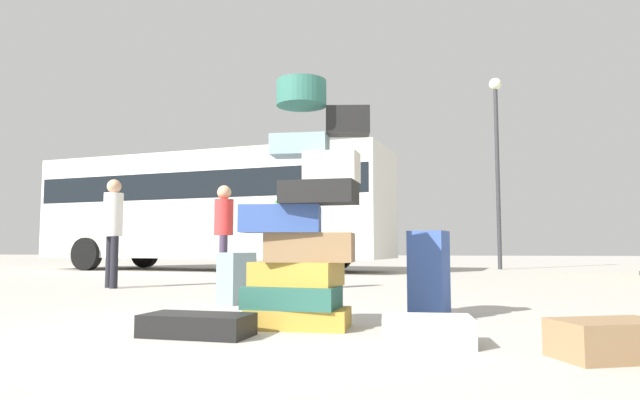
% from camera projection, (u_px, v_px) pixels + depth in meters
% --- Properties ---
extents(ground_plane, '(80.00, 80.00, 0.00)m').
position_uv_depth(ground_plane, '(251.00, 333.00, 4.16)').
color(ground_plane, '#ADA89E').
extents(suitcase_tower, '(1.05, 0.67, 1.98)m').
position_uv_depth(suitcase_tower, '(303.00, 231.00, 4.48)').
color(suitcase_tower, '#B28C33').
rests_on(suitcase_tower, ground).
extents(suitcase_navy_upright_blue, '(0.40, 0.40, 0.78)m').
position_uv_depth(suitcase_navy_upright_blue, '(429.00, 274.00, 5.06)').
color(suitcase_navy_upright_blue, '#334F99').
rests_on(suitcase_navy_upright_blue, ground).
extents(suitcase_brown_foreground_near, '(0.72, 0.58, 0.22)m').
position_uv_depth(suitcase_brown_foreground_near, '(611.00, 340.00, 3.19)').
color(suitcase_brown_foreground_near, olive).
rests_on(suitcase_brown_foreground_near, ground).
extents(suitcase_cream_right_side, '(0.60, 0.43, 0.19)m').
position_uv_depth(suitcase_cream_right_side, '(427.00, 331.00, 3.65)').
color(suitcase_cream_right_side, beige).
rests_on(suitcase_cream_right_side, ground).
extents(suitcase_black_foreground_far, '(0.81, 0.47, 0.16)m').
position_uv_depth(suitcase_black_foreground_far, '(197.00, 325.00, 4.01)').
color(suitcase_black_foreground_far, black).
rests_on(suitcase_black_foreground_far, ground).
extents(suitcase_slate_left_side, '(0.39, 0.47, 0.58)m').
position_uv_depth(suitcase_slate_left_side, '(237.00, 278.00, 6.33)').
color(suitcase_slate_left_side, gray).
rests_on(suitcase_slate_left_side, ground).
extents(person_bearded_onlooker, '(0.30, 0.30, 1.71)m').
position_uv_depth(person_bearded_onlooker, '(113.00, 223.00, 8.84)').
color(person_bearded_onlooker, black).
rests_on(person_bearded_onlooker, ground).
extents(person_tourist_with_camera, '(0.30, 0.34, 1.55)m').
position_uv_depth(person_tourist_with_camera, '(284.00, 228.00, 8.35)').
color(person_tourist_with_camera, black).
rests_on(person_tourist_with_camera, ground).
extents(person_passerby_in_red, '(0.30, 0.33, 1.61)m').
position_uv_depth(person_passerby_in_red, '(224.00, 226.00, 8.75)').
color(person_passerby_in_red, '#3F334C').
rests_on(person_passerby_in_red, ground).
extents(parked_bus, '(10.23, 4.48, 3.15)m').
position_uv_depth(parked_bus, '(213.00, 204.00, 15.62)').
color(parked_bus, silver).
rests_on(parked_bus, ground).
extents(lamp_post, '(0.36, 0.36, 5.64)m').
position_uv_depth(lamp_post, '(497.00, 142.00, 16.47)').
color(lamp_post, '#333338').
rests_on(lamp_post, ground).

